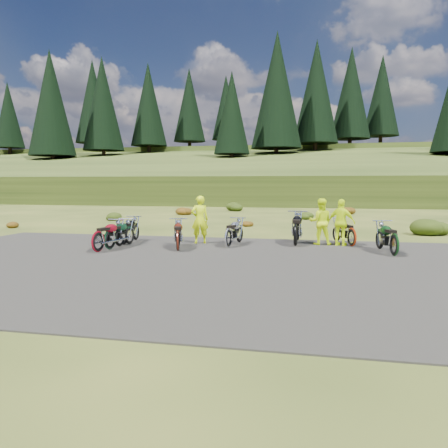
% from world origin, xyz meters
% --- Properties ---
extents(ground, '(300.00, 300.00, 0.00)m').
position_xyz_m(ground, '(0.00, 0.00, 0.00)').
color(ground, '#2F4015').
rests_on(ground, ground).
extents(gravel_pad, '(20.00, 12.00, 0.04)m').
position_xyz_m(gravel_pad, '(0.00, -2.00, 0.00)').
color(gravel_pad, black).
rests_on(gravel_pad, ground).
extents(hill_slope, '(300.00, 45.97, 9.37)m').
position_xyz_m(hill_slope, '(0.00, 50.00, 0.00)').
color(hill_slope, '#293913').
rests_on(hill_slope, ground).
extents(hill_plateau, '(300.00, 90.00, 9.17)m').
position_xyz_m(hill_plateau, '(0.00, 110.00, 0.00)').
color(hill_plateau, '#293913').
rests_on(hill_plateau, ground).
extents(conifer_13, '(5.72, 5.72, 15.00)m').
position_xyz_m(conifer_13, '(-57.00, 64.00, 15.86)').
color(conifer_13, black).
rests_on(conifer_13, ground).
extents(conifer_14, '(5.28, 5.28, 14.00)m').
position_xyz_m(conifer_14, '(-51.00, 70.00, 16.55)').
color(conifer_14, black).
rests_on(conifer_14, ground).
extents(conifer_15, '(7.92, 7.92, 20.00)m').
position_xyz_m(conifer_15, '(-45.00, 76.00, 20.16)').
color(conifer_15, black).
rests_on(conifer_15, ground).
extents(conifer_16, '(7.48, 7.48, 19.00)m').
position_xyz_m(conifer_16, '(-39.00, 51.00, 15.28)').
color(conifer_16, black).
rests_on(conifer_16, ground).
extents(conifer_17, '(7.04, 7.04, 18.00)m').
position_xyz_m(conifer_17, '(-33.00, 57.00, 15.97)').
color(conifer_17, black).
rests_on(conifer_17, ground).
extents(conifer_18, '(6.60, 6.60, 17.00)m').
position_xyz_m(conifer_18, '(-27.00, 63.00, 16.66)').
color(conifer_18, black).
rests_on(conifer_18, ground).
extents(conifer_19, '(6.16, 6.16, 16.00)m').
position_xyz_m(conifer_19, '(-21.00, 69.00, 17.36)').
color(conifer_19, black).
rests_on(conifer_19, ground).
extents(conifer_20, '(5.72, 5.72, 15.00)m').
position_xyz_m(conifer_20, '(-15.00, 75.00, 17.65)').
color(conifer_20, black).
rests_on(conifer_20, ground).
extents(conifer_21, '(5.28, 5.28, 14.00)m').
position_xyz_m(conifer_21, '(-9.00, 50.00, 12.56)').
color(conifer_21, black).
rests_on(conifer_21, ground).
extents(conifer_22, '(7.92, 7.92, 20.00)m').
position_xyz_m(conifer_22, '(-3.00, 56.00, 16.77)').
color(conifer_22, black).
rests_on(conifer_22, ground).
extents(conifer_23, '(7.48, 7.48, 19.00)m').
position_xyz_m(conifer_23, '(3.00, 62.00, 17.47)').
color(conifer_23, black).
rests_on(conifer_23, ground).
extents(conifer_24, '(7.04, 7.04, 18.00)m').
position_xyz_m(conifer_24, '(9.00, 68.00, 18.16)').
color(conifer_24, black).
rests_on(conifer_24, ground).
extents(conifer_25, '(6.60, 6.60, 17.00)m').
position_xyz_m(conifer_25, '(15.00, 74.00, 18.66)').
color(conifer_25, black).
rests_on(conifer_25, ground).
extents(shrub_0, '(0.77, 0.77, 0.45)m').
position_xyz_m(shrub_0, '(-12.00, 6.00, 0.23)').
color(shrub_0, '#662E0C').
rests_on(shrub_0, ground).
extents(shrub_1, '(1.03, 1.03, 0.61)m').
position_xyz_m(shrub_1, '(-9.10, 11.30, 0.31)').
color(shrub_1, '#20310C').
rests_on(shrub_1, ground).
extents(shrub_2, '(1.30, 1.30, 0.77)m').
position_xyz_m(shrub_2, '(-6.20, 16.60, 0.38)').
color(shrub_2, '#662E0C').
rests_on(shrub_2, ground).
extents(shrub_3, '(1.56, 1.56, 0.92)m').
position_xyz_m(shrub_3, '(-3.30, 21.90, 0.46)').
color(shrub_3, '#20310C').
rests_on(shrub_3, ground).
extents(shrub_4, '(0.77, 0.77, 0.45)m').
position_xyz_m(shrub_4, '(-0.40, 9.20, 0.23)').
color(shrub_4, '#662E0C').
rests_on(shrub_4, ground).
extents(shrub_5, '(1.03, 1.03, 0.61)m').
position_xyz_m(shrub_5, '(2.50, 14.50, 0.31)').
color(shrub_5, '#20310C').
rests_on(shrub_5, ground).
extents(shrub_6, '(1.30, 1.30, 0.77)m').
position_xyz_m(shrub_6, '(5.40, 19.80, 0.38)').
color(shrub_6, '#662E0C').
rests_on(shrub_6, ground).
extents(shrub_7, '(1.56, 1.56, 0.92)m').
position_xyz_m(shrub_7, '(8.30, 7.10, 0.46)').
color(shrub_7, '#20310C').
rests_on(shrub_7, ground).
extents(motorcycle_0, '(0.79, 1.98, 1.02)m').
position_xyz_m(motorcycle_0, '(-3.67, 1.13, 0.00)').
color(motorcycle_0, black).
rests_on(motorcycle_0, ground).
extents(motorcycle_1, '(0.89, 2.05, 1.04)m').
position_xyz_m(motorcycle_1, '(-3.78, -0.65, 0.00)').
color(motorcycle_1, maroon).
rests_on(motorcycle_1, ground).
extents(motorcycle_2, '(0.87, 1.99, 1.01)m').
position_xyz_m(motorcycle_2, '(-3.68, 0.02, 0.00)').
color(motorcycle_2, black).
rests_on(motorcycle_2, ground).
extents(motorcycle_3, '(0.92, 2.01, 1.01)m').
position_xyz_m(motorcycle_3, '(0.21, 1.31, 0.00)').
color(motorcycle_3, silver).
rests_on(motorcycle_3, ground).
extents(motorcycle_4, '(1.20, 2.09, 1.04)m').
position_xyz_m(motorcycle_4, '(-1.29, 0.16, 0.00)').
color(motorcycle_4, '#4C170C').
rests_on(motorcycle_4, ground).
extents(motorcycle_5, '(0.80, 2.36, 1.23)m').
position_xyz_m(motorcycle_5, '(2.54, 2.09, 0.00)').
color(motorcycle_5, black).
rests_on(motorcycle_5, ground).
extents(motorcycle_6, '(1.30, 1.99, 0.99)m').
position_xyz_m(motorcycle_6, '(4.52, 2.46, 0.00)').
color(motorcycle_6, '#9A260B').
rests_on(motorcycle_6, ground).
extents(motorcycle_7, '(1.04, 2.10, 1.05)m').
position_xyz_m(motorcycle_7, '(5.66, 0.57, 0.00)').
color(motorcycle_7, black).
rests_on(motorcycle_7, ground).
extents(person_middle, '(0.77, 0.64, 1.81)m').
position_xyz_m(person_middle, '(-1.05, 2.13, 0.90)').
color(person_middle, '#C7E40C').
rests_on(person_middle, ground).
extents(person_right_a, '(0.87, 0.70, 1.71)m').
position_xyz_m(person_right_a, '(3.41, 2.69, 0.86)').
color(person_right_a, '#C7E40C').
rests_on(person_right_a, ground).
extents(person_right_b, '(1.08, 0.73, 1.70)m').
position_xyz_m(person_right_b, '(4.15, 2.54, 0.85)').
color(person_right_b, '#C7E40C').
rests_on(person_right_b, ground).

